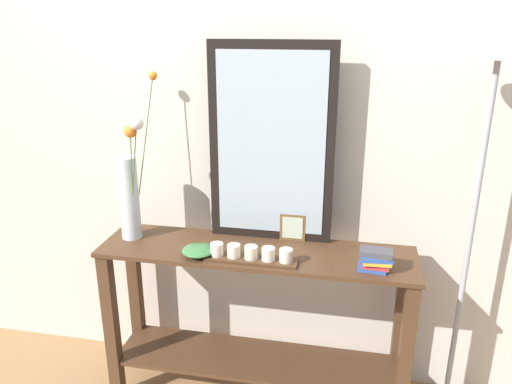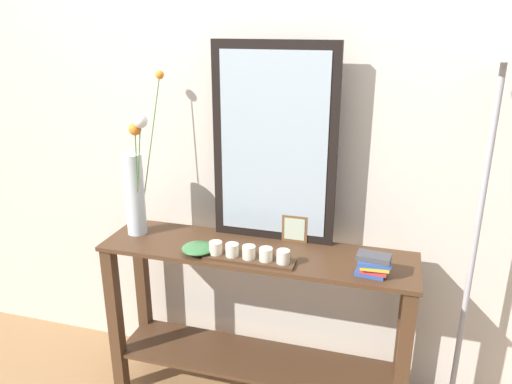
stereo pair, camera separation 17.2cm
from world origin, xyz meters
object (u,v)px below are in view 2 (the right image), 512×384
console_table (256,311)px  mirror_leaning (274,145)px  decorative_bowl (198,248)px  picture_frame_small (295,229)px  floor_lamp (485,184)px  candle_tray (249,254)px  book_stack (373,264)px  tall_vase_left (135,186)px

console_table → mirror_leaning: mirror_leaning is taller
console_table → decorative_bowl: decorative_bowl is taller
picture_frame_small → floor_lamp: bearing=-5.8°
candle_tray → picture_frame_small: (0.14, 0.24, 0.04)m
console_table → candle_tray: bearing=-90.2°
decorative_bowl → book_stack: book_stack is taller
console_table → floor_lamp: floor_lamp is taller
console_table → book_stack: (0.51, -0.09, 0.36)m
mirror_leaning → decorative_bowl: 0.56m
mirror_leaning → tall_vase_left: (-0.62, -0.12, -0.20)m
console_table → mirror_leaning: 0.77m
picture_frame_small → book_stack: bearing=-31.7°
floor_lamp → picture_frame_small: bearing=174.2°
picture_frame_small → decorative_bowl: bearing=-148.0°
tall_vase_left → floor_lamp: (1.47, 0.04, 0.13)m
decorative_bowl → floor_lamp: 1.18m
mirror_leaning → decorative_bowl: size_ratio=6.20×
decorative_bowl → floor_lamp: floor_lamp is taller
tall_vase_left → candle_tray: tall_vase_left is taller
mirror_leaning → tall_vase_left: bearing=-168.7°
mirror_leaning → floor_lamp: size_ratio=0.51×
book_stack → floor_lamp: size_ratio=0.08×
picture_frame_small → book_stack: size_ratio=0.92×
tall_vase_left → floor_lamp: 1.48m
candle_tray → floor_lamp: floor_lamp is taller
floor_lamp → tall_vase_left: bearing=-178.5°
candle_tray → book_stack: size_ratio=2.83×
mirror_leaning → floor_lamp: (0.85, -0.09, -0.07)m
decorative_bowl → book_stack: size_ratio=1.03×
candle_tray → picture_frame_small: picture_frame_small is taller
book_stack → picture_frame_small: bearing=148.3°
candle_tray → decorative_bowl: candle_tray is taller
console_table → mirror_leaning: bearing=74.7°
console_table → tall_vase_left: size_ratio=1.87×
book_stack → decorative_bowl: bearing=-179.2°
decorative_bowl → book_stack: 0.74m
tall_vase_left → book_stack: (1.09, -0.11, -0.19)m
decorative_bowl → book_stack: (0.74, 0.01, 0.02)m
book_stack → candle_tray: bearing=-178.3°
tall_vase_left → picture_frame_small: (0.73, 0.11, -0.17)m
mirror_leaning → picture_frame_small: bearing=-5.7°
candle_tray → floor_lamp: bearing=10.5°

